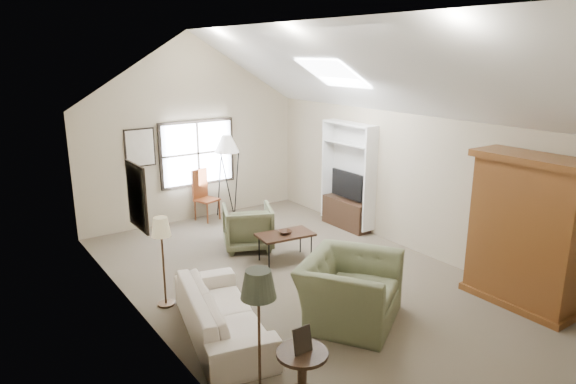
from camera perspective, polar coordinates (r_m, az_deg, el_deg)
room_shell at (r=7.59m, az=1.77°, el=12.59°), size 5.01×8.01×4.00m
window at (r=11.26m, az=-10.01°, el=4.27°), size 1.72×0.08×1.42m
skylight at (r=9.10m, az=5.05°, el=13.08°), size 0.80×1.20×0.52m
wall_art at (r=8.65m, az=-16.28°, el=2.42°), size 1.97×3.71×0.88m
armoire at (r=8.04m, az=25.00°, el=-4.05°), size 0.60×1.50×2.20m
tv_alcove at (r=10.59m, az=6.70°, el=2.03°), size 0.32×1.30×2.10m
media_console at (r=10.80m, az=6.48°, el=-2.37°), size 0.34×1.18×0.60m
tv_panel at (r=10.63m, az=6.58°, el=0.81°), size 0.05×0.90×0.55m
sofa at (r=6.85m, az=-7.30°, el=-13.13°), size 1.34×2.33×0.64m
armchair_near at (r=7.14m, az=6.85°, el=-10.76°), size 1.79×1.74×0.89m
armchair_far at (r=9.62m, az=-4.49°, el=-3.89°), size 1.16×1.17×0.82m
coffee_table at (r=9.08m, az=-0.31°, el=-6.11°), size 1.03×0.65×0.50m
bowl at (r=8.99m, az=-0.31°, el=-4.47°), size 0.26×0.26×0.06m
side_table at (r=5.76m, az=1.57°, el=-19.63°), size 0.66×0.66×0.55m
side_chair at (r=11.26m, az=-9.02°, el=-0.37°), size 0.55×0.55×1.11m
tripod_lamp at (r=11.40m, az=-6.72°, el=1.84°), size 0.54×0.54×1.86m
dark_lamp at (r=5.44m, az=-3.22°, el=-15.77°), size 0.44×0.44×1.53m
tan_lamp at (r=7.58m, az=-13.70°, el=-7.48°), size 0.33×0.33×1.37m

